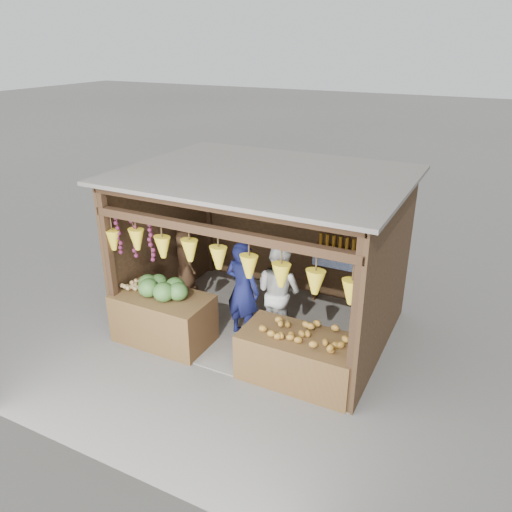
# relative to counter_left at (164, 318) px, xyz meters

# --- Properties ---
(ground) EXTENTS (80.00, 80.00, 0.00)m
(ground) POSITION_rel_counter_left_xyz_m (1.23, 1.14, -0.40)
(ground) COLOR #514F49
(ground) RESTS_ON ground
(stall_structure) EXTENTS (4.30, 3.30, 2.66)m
(stall_structure) POSITION_rel_counter_left_xyz_m (1.19, 1.10, 1.26)
(stall_structure) COLOR slate
(stall_structure) RESTS_ON ground
(back_shelf) EXTENTS (1.25, 0.32, 1.32)m
(back_shelf) POSITION_rel_counter_left_xyz_m (2.28, 2.43, 0.47)
(back_shelf) COLOR #382314
(back_shelf) RESTS_ON ground
(counter_left) EXTENTS (1.54, 0.85, 0.81)m
(counter_left) POSITION_rel_counter_left_xyz_m (0.00, 0.00, 0.00)
(counter_left) COLOR #462D17
(counter_left) RESTS_ON ground
(counter_right) EXTENTS (1.68, 0.85, 0.71)m
(counter_right) POSITION_rel_counter_left_xyz_m (2.33, 0.05, -0.05)
(counter_right) COLOR #4B3219
(counter_right) RESTS_ON ground
(stool) EXTENTS (0.29, 0.29, 0.27)m
(stool) POSITION_rel_counter_left_xyz_m (-0.43, 1.28, -0.27)
(stool) COLOR black
(stool) RESTS_ON ground
(man_standing) EXTENTS (0.65, 0.47, 1.66)m
(man_standing) POSITION_rel_counter_left_xyz_m (1.05, 0.73, 0.42)
(man_standing) COLOR #14194E
(man_standing) RESTS_ON ground
(woman_standing) EXTENTS (0.95, 0.82, 1.66)m
(woman_standing) POSITION_rel_counter_left_xyz_m (1.60, 0.93, 0.43)
(woman_standing) COLOR silver
(woman_standing) RESTS_ON ground
(vendor_seated) EXTENTS (0.67, 0.62, 1.14)m
(vendor_seated) POSITION_rel_counter_left_xyz_m (-0.43, 1.28, 0.44)
(vendor_seated) COLOR #4F341F
(vendor_seated) RESTS_ON stool
(melon_pile) EXTENTS (1.00, 0.50, 0.32)m
(melon_pile) POSITION_rel_counter_left_xyz_m (-0.03, 0.01, 0.56)
(melon_pile) COLOR #214C14
(melon_pile) RESTS_ON counter_left
(tanfruit_pile) EXTENTS (0.34, 0.40, 0.13)m
(tanfruit_pile) POSITION_rel_counter_left_xyz_m (-0.58, -0.01, 0.47)
(tanfruit_pile) COLOR #A78C4D
(tanfruit_pile) RESTS_ON counter_left
(mango_pile) EXTENTS (1.40, 0.64, 0.22)m
(mango_pile) POSITION_rel_counter_left_xyz_m (2.38, 0.03, 0.42)
(mango_pile) COLOR #B14517
(mango_pile) RESTS_ON counter_right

